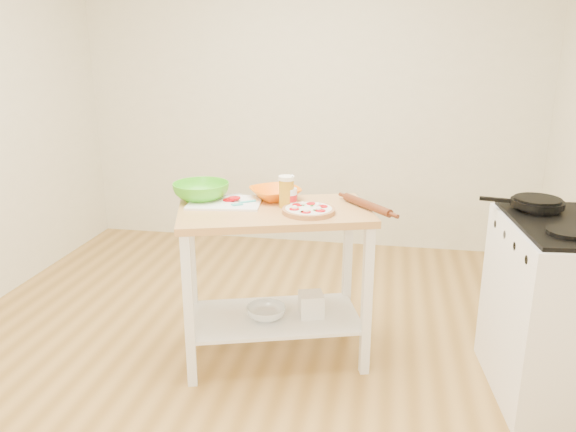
% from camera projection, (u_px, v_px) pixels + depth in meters
% --- Properties ---
extents(room_shell, '(4.04, 4.54, 2.74)m').
position_uv_depth(room_shell, '(240.00, 132.00, 2.72)').
color(room_shell, '#B38542').
rests_on(room_shell, ground).
extents(prep_island, '(1.16, 0.85, 0.90)m').
position_uv_depth(prep_island, '(275.00, 254.00, 3.13)').
color(prep_island, tan).
rests_on(prep_island, ground).
extents(gas_stove, '(0.75, 0.85, 1.11)m').
position_uv_depth(gas_stove, '(570.00, 311.00, 2.83)').
color(gas_stove, white).
rests_on(gas_stove, ground).
extents(skillet, '(0.42, 0.26, 0.03)m').
position_uv_depth(skillet, '(536.00, 203.00, 2.89)').
color(skillet, black).
rests_on(skillet, gas_stove).
extents(pizza, '(0.28, 0.28, 0.04)m').
position_uv_depth(pizza, '(309.00, 210.00, 2.98)').
color(pizza, tan).
rests_on(pizza, prep_island).
extents(cutting_board, '(0.43, 0.35, 0.04)m').
position_uv_depth(cutting_board, '(225.00, 202.00, 3.16)').
color(cutting_board, white).
rests_on(cutting_board, prep_island).
extents(spatula, '(0.12, 0.13, 0.01)m').
position_uv_depth(spatula, '(243.00, 203.00, 3.11)').
color(spatula, '#3ABAB2').
rests_on(spatula, cutting_board).
extents(knife, '(0.24, 0.16, 0.01)m').
position_uv_depth(knife, '(213.00, 196.00, 3.24)').
color(knife, silver).
rests_on(knife, cutting_board).
extents(orange_bowl, '(0.39, 0.39, 0.07)m').
position_uv_depth(orange_bowl, '(275.00, 193.00, 3.24)').
color(orange_bowl, '#FF6C04').
rests_on(orange_bowl, prep_island).
extents(green_bowl, '(0.43, 0.43, 0.10)m').
position_uv_depth(green_bowl, '(201.00, 191.00, 3.22)').
color(green_bowl, green).
rests_on(green_bowl, prep_island).
extents(beer_pint, '(0.09, 0.09, 0.17)m').
position_uv_depth(beer_pint, '(286.00, 191.00, 3.07)').
color(beer_pint, '#C48E1D').
rests_on(beer_pint, prep_island).
extents(yogurt_tub, '(0.09, 0.09, 0.19)m').
position_uv_depth(yogurt_tub, '(289.00, 197.00, 3.08)').
color(yogurt_tub, white).
rests_on(yogurt_tub, prep_island).
extents(rolling_pin, '(0.28, 0.33, 0.04)m').
position_uv_depth(rolling_pin, '(367.00, 205.00, 3.04)').
color(rolling_pin, '#632D16').
rests_on(rolling_pin, prep_island).
extents(shelf_glass_bowl, '(0.28, 0.28, 0.07)m').
position_uv_depth(shelf_glass_bowl, '(266.00, 312.00, 3.20)').
color(shelf_glass_bowl, silver).
rests_on(shelf_glass_bowl, prep_island).
extents(shelf_bin, '(0.17, 0.17, 0.13)m').
position_uv_depth(shelf_bin, '(311.00, 304.00, 3.23)').
color(shelf_bin, white).
rests_on(shelf_bin, prep_island).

